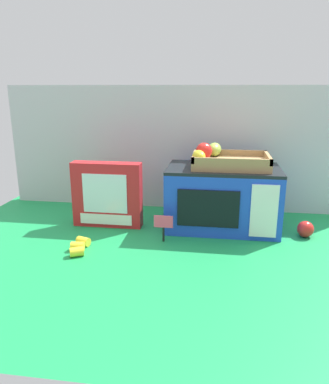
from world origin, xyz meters
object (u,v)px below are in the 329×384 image
(food_groups_crate, at_px, (225,160))
(loose_toy_apple, at_px, (305,229))
(price_sign, at_px, (163,224))
(cookie_set_box, at_px, (107,195))
(toy_microwave, at_px, (222,198))
(loose_toy_banana, at_px, (79,246))

(food_groups_crate, bearing_deg, loose_toy_apple, -12.27)
(price_sign, bearing_deg, food_groups_crate, 41.66)
(cookie_set_box, distance_m, price_sign, 0.29)
(cookie_set_box, bearing_deg, food_groups_crate, 7.22)
(price_sign, distance_m, loose_toy_apple, 0.54)
(loose_toy_apple, bearing_deg, price_sign, -166.96)
(toy_microwave, relative_size, cookie_set_box, 1.57)
(toy_microwave, height_order, price_sign, toy_microwave)
(toy_microwave, bearing_deg, loose_toy_banana, -148.19)
(loose_toy_banana, bearing_deg, cookie_set_box, 83.61)
(cookie_set_box, relative_size, price_sign, 2.79)
(food_groups_crate, bearing_deg, loose_toy_banana, -147.56)
(cookie_set_box, height_order, price_sign, cookie_set_box)
(loose_toy_banana, bearing_deg, price_sign, 23.76)
(food_groups_crate, distance_m, loose_toy_banana, 0.64)
(toy_microwave, bearing_deg, cookie_set_box, -173.84)
(cookie_set_box, relative_size, loose_toy_apple, 4.52)
(loose_toy_banana, bearing_deg, toy_microwave, 31.81)
(toy_microwave, height_order, loose_toy_apple, toy_microwave)
(toy_microwave, height_order, cookie_set_box, cookie_set_box)
(food_groups_crate, relative_size, loose_toy_apple, 4.89)
(cookie_set_box, xyz_separation_m, loose_toy_banana, (-0.03, -0.25, -0.11))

